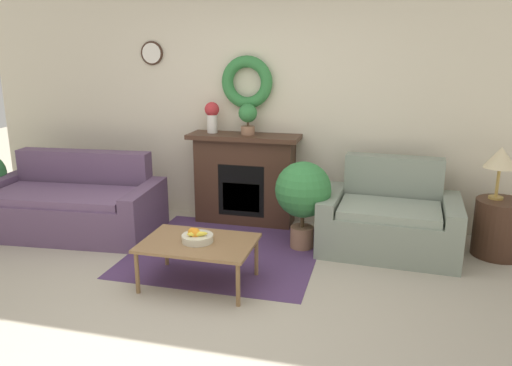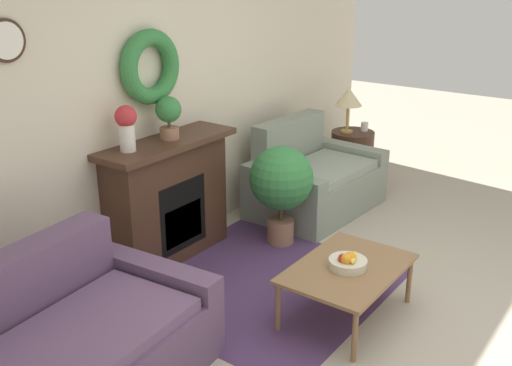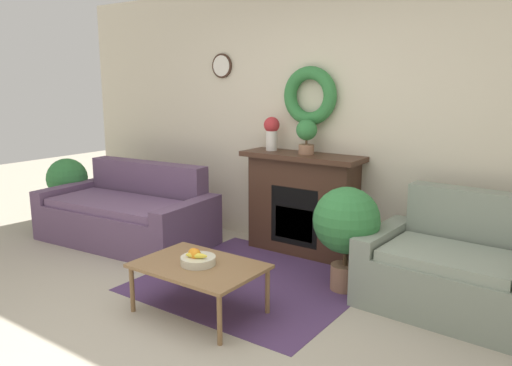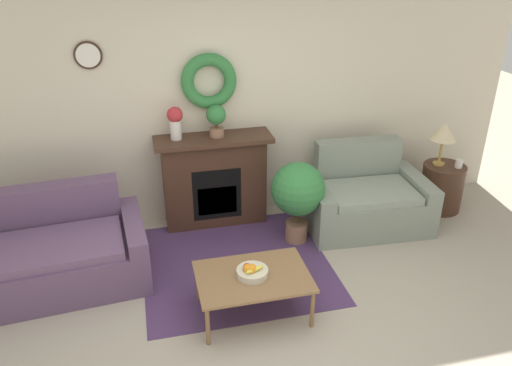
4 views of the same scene
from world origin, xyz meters
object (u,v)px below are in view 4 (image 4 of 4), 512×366
object	(u,v)px
loveseat_right	(364,199)
coffee_table	(253,279)
potted_plant_floor_by_loveseat	(298,192)
potted_plant_on_mantel	(216,118)
fruit_bowl	(252,271)
mug	(459,164)
table_lamp	(444,132)
couch_left	(39,256)
side_table_by_loveseat	(442,187)
fireplace	(214,180)
vase_on_mantel_left	(175,121)

from	to	relation	value
loveseat_right	coffee_table	world-z (taller)	loveseat_right
coffee_table	potted_plant_floor_by_loveseat	xyz separation A→B (m)	(0.71, 1.02, 0.22)
coffee_table	potted_plant_floor_by_loveseat	distance (m)	1.27
loveseat_right	potted_plant_on_mantel	bearing A→B (deg)	168.15
fruit_bowl	mug	bearing A→B (deg)	24.33
table_lamp	couch_left	bearing A→B (deg)	-173.63
loveseat_right	side_table_by_loveseat	distance (m)	1.04
couch_left	fruit_bowl	distance (m)	1.99
fireplace	vase_on_mantel_left	bearing A→B (deg)	179.15
side_table_by_loveseat	table_lamp	distance (m)	0.67
couch_left	loveseat_right	distance (m)	3.37
potted_plant_on_mantel	vase_on_mantel_left	bearing A→B (deg)	177.28
mug	potted_plant_floor_by_loveseat	distance (m)	1.99
potted_plant_floor_by_loveseat	couch_left	bearing A→B (deg)	-176.43
side_table_by_loveseat	vase_on_mantel_left	size ratio (longest dim) A/B	1.61
table_lamp	potted_plant_floor_by_loveseat	size ratio (longest dim) A/B	0.57
loveseat_right	potted_plant_floor_by_loveseat	world-z (taller)	loveseat_right
couch_left	potted_plant_on_mantel	bearing A→B (deg)	17.75
loveseat_right	mug	size ratio (longest dim) A/B	13.85
fireplace	table_lamp	bearing A→B (deg)	-6.13
couch_left	fruit_bowl	world-z (taller)	couch_left
fireplace	couch_left	bearing A→B (deg)	-156.51
couch_left	coffee_table	xyz separation A→B (m)	(1.80, -0.87, 0.06)
table_lamp	side_table_by_loveseat	bearing A→B (deg)	-38.66
loveseat_right	table_lamp	size ratio (longest dim) A/B	2.70
loveseat_right	side_table_by_loveseat	world-z (taller)	loveseat_right
couch_left	fireplace	bearing A→B (deg)	18.64
table_lamp	mug	xyz separation A→B (m)	(0.17, -0.13, -0.34)
mug	potted_plant_floor_by_loveseat	size ratio (longest dim) A/B	0.11
loveseat_right	mug	distance (m)	1.18
potted_plant_on_mantel	potted_plant_floor_by_loveseat	xyz separation A→B (m)	(0.72, -0.59, -0.65)
loveseat_right	potted_plant_on_mantel	distance (m)	1.86
couch_left	coffee_table	world-z (taller)	couch_left
potted_plant_on_mantel	coffee_table	bearing A→B (deg)	-89.61
fireplace	side_table_by_loveseat	bearing A→B (deg)	-7.02
fruit_bowl	potted_plant_on_mantel	bearing A→B (deg)	89.99
table_lamp	fruit_bowl	bearing A→B (deg)	-151.88
fruit_bowl	mug	xyz separation A→B (m)	(2.70, 1.22, 0.17)
table_lamp	vase_on_mantel_left	distance (m)	2.98
loveseat_right	couch_left	bearing A→B (deg)	-171.37
fireplace	potted_plant_floor_by_loveseat	distance (m)	0.98
side_table_by_loveseat	mug	size ratio (longest dim) A/B	5.64
potted_plant_on_mantel	potted_plant_floor_by_loveseat	bearing A→B (deg)	-39.11
vase_on_mantel_left	potted_plant_on_mantel	world-z (taller)	vase_on_mantel_left
table_lamp	potted_plant_floor_by_loveseat	bearing A→B (deg)	-169.80
side_table_by_loveseat	vase_on_mantel_left	distance (m)	3.18
coffee_table	potted_plant_floor_by_loveseat	size ratio (longest dim) A/B	1.06
couch_left	vase_on_mantel_left	xyz separation A→B (m)	(1.37, 0.76, 0.93)
fireplace	potted_plant_on_mantel	world-z (taller)	potted_plant_on_mantel
side_table_by_loveseat	table_lamp	bearing A→B (deg)	141.34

